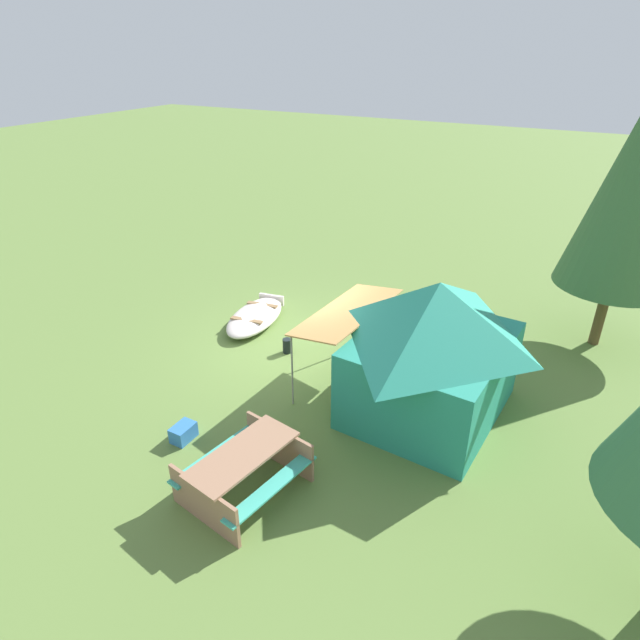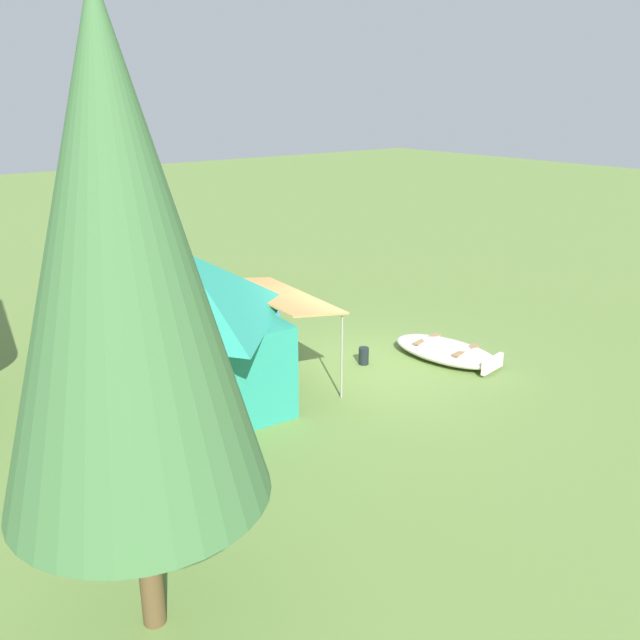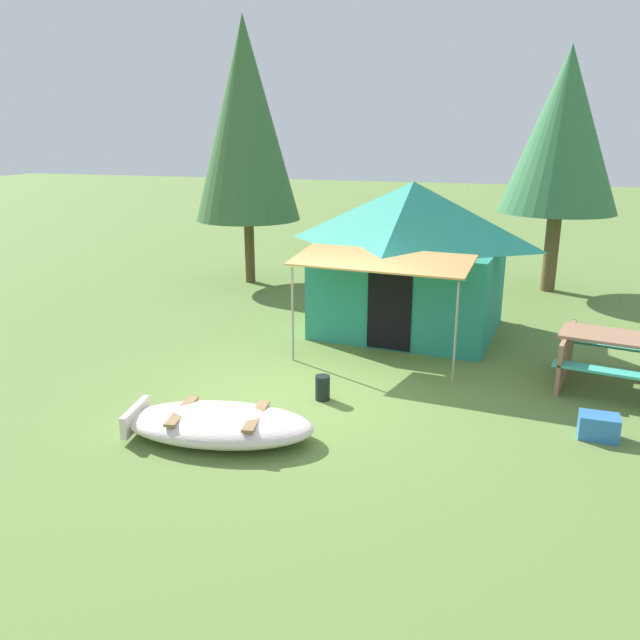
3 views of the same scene
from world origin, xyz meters
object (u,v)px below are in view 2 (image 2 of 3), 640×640
Objects in this scene: picnic_table at (193,308)px; pine_tree_back_left at (120,262)px; canvas_cabin_tent at (187,326)px; fuel_can at (364,356)px; cooler_box at (269,313)px; beached_rowboat at (446,351)px.

picnic_table is 0.34× the size of pine_tree_back_left.
canvas_cabin_tent reaches higher than picnic_table.
fuel_can is (-0.56, -3.58, -1.26)m from canvas_cabin_tent.
canvas_cabin_tent is 4.90m from cooler_box.
pine_tree_back_left is (-3.04, 7.84, 3.66)m from beached_rowboat.
pine_tree_back_left is (-4.46, 2.76, 2.42)m from canvas_cabin_tent.
beached_rowboat reaches higher than cooler_box.
pine_tree_back_left is (-3.90, 6.35, 3.67)m from fuel_can.
cooler_box is at bearing -106.47° from picnic_table.
picnic_table is at bearing -30.36° from pine_tree_back_left.
canvas_cabin_tent is at bearing 81.20° from fuel_can.
picnic_table reaches higher than cooler_box.
pine_tree_back_left reaches higher than cooler_box.
beached_rowboat is 9.17m from pine_tree_back_left.
beached_rowboat reaches higher than fuel_can.
beached_rowboat is 4.65m from cooler_box.
fuel_can is at bearing 59.96° from beached_rowboat.
beached_rowboat is 5.42m from canvas_cabin_tent.
picnic_table is 1.86m from cooler_box.
picnic_table is 4.42m from fuel_can.
beached_rowboat is 1.17× the size of picnic_table.
canvas_cabin_tent is at bearing 74.39° from beached_rowboat.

